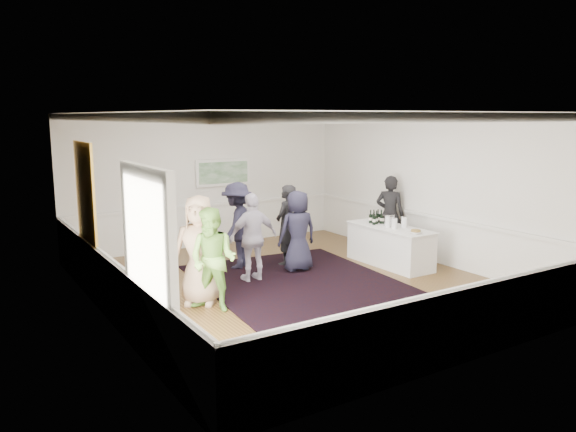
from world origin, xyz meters
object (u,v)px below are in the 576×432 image
bartender (390,215)px  guest_navy (298,231)px  ice_bucket (389,220)px  guest_dark_a (237,225)px  serving_table (390,246)px  guest_lilac (253,238)px  guest_green (213,260)px  guest_dark_b (286,225)px  guest_tan (199,250)px  nut_bowl (416,232)px

bartender → guest_navy: (-2.63, -0.15, -0.07)m
ice_bucket → guest_dark_a: bearing=154.1°
serving_table → guest_dark_a: (-2.86, 1.52, 0.48)m
bartender → guest_lilac: bartender is taller
ice_bucket → guest_lilac: bearing=172.7°
guest_green → ice_bucket: 4.49m
serving_table → guest_dark_a: guest_dark_a is taller
guest_navy → ice_bucket: bearing=169.4°
guest_green → guest_dark_a: (1.53, 2.14, 0.05)m
guest_green → guest_dark_b: guest_dark_b is taller
guest_dark_a → serving_table: bearing=111.1°
guest_navy → guest_green: bearing=32.6°
guest_tan → nut_bowl: 4.42m
ice_bucket → nut_bowl: ice_bucket is taller
guest_navy → nut_bowl: 2.37m
guest_green → ice_bucket: guest_green is taller
guest_navy → guest_lilac: bearing=13.1°
guest_lilac → nut_bowl: size_ratio=6.69×
serving_table → guest_dark_b: guest_dark_b is taller
guest_navy → guest_tan: bearing=23.9°
guest_dark_b → guest_navy: bearing=51.5°
guest_tan → ice_bucket: 4.50m
guest_navy → serving_table: bearing=166.0°
serving_table → guest_navy: (-1.92, 0.66, 0.41)m
ice_bucket → guest_navy: bearing=164.2°
guest_green → guest_tan: bearing=148.8°
nut_bowl → guest_dark_a: bearing=140.2°
guest_lilac → guest_dark_a: guest_dark_a is taller
guest_lilac → ice_bucket: bearing=173.7°
guest_dark_a → guest_dark_b: size_ratio=1.05×
guest_green → ice_bucket: bearing=60.7°
guest_lilac → nut_bowl: (2.97, -1.32, 0.02)m
guest_navy → ice_bucket: size_ratio=6.40×
guest_dark_a → guest_lilac: bearing=39.1°
guest_tan → nut_bowl: size_ratio=7.29×
bartender → ice_bucket: bearing=102.6°
bartender → guest_tan: bearing=67.4°
serving_table → guest_navy: bearing=160.9°
serving_table → nut_bowl: (-0.07, -0.81, 0.45)m
serving_table → guest_lilac: (-3.04, 0.51, 0.44)m
ice_bucket → nut_bowl: (-0.11, -0.92, -0.08)m
guest_dark_a → ice_bucket: size_ratio=6.95×
guest_green → guest_dark_a: 2.63m
serving_table → guest_dark_a: bearing=152.1°
guest_tan → guest_green: (0.06, -0.42, -0.08)m
guest_tan → guest_navy: guest_tan is taller
ice_bucket → nut_bowl: bearing=-96.8°
bartender → guest_navy: size_ratio=1.09×
guest_green → nut_bowl: bearing=48.8°
guest_lilac → ice_bucket: (3.08, -0.40, 0.09)m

